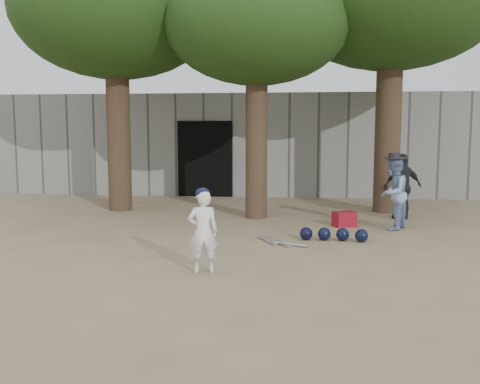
# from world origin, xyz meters

# --- Properties ---
(ground) EXTENTS (70.00, 70.00, 0.00)m
(ground) POSITION_xyz_m (0.00, 0.00, 0.00)
(ground) COLOR #937C5E
(ground) RESTS_ON ground
(boy_player) EXTENTS (0.47, 0.37, 1.14)m
(boy_player) POSITION_xyz_m (0.25, -0.45, 0.57)
(boy_player) COLOR white
(boy_player) RESTS_ON ground
(spectator_blue) EXTENTS (0.81, 0.87, 1.44)m
(spectator_blue) POSITION_xyz_m (3.38, 3.08, 0.72)
(spectator_blue) COLOR #7C92BF
(spectator_blue) RESTS_ON ground
(spectator_dark) EXTENTS (0.90, 0.56, 1.44)m
(spectator_dark) POSITION_xyz_m (3.79, 4.37, 0.72)
(spectator_dark) COLOR black
(spectator_dark) RESTS_ON ground
(red_bag) EXTENTS (0.51, 0.46, 0.30)m
(red_bag) POSITION_xyz_m (2.47, 3.32, 0.15)
(red_bag) COLOR maroon
(red_bag) RESTS_ON ground
(back_building) EXTENTS (16.00, 5.24, 3.00)m
(back_building) POSITION_xyz_m (-0.00, 10.33, 1.50)
(back_building) COLOR gray
(back_building) RESTS_ON ground
(helmet_row) EXTENTS (1.19, 0.31, 0.23)m
(helmet_row) POSITION_xyz_m (2.17, 1.87, 0.12)
(helmet_row) COLOR black
(helmet_row) RESTS_ON ground
(bat_pile) EXTENTS (0.89, 0.77, 0.06)m
(bat_pile) POSITION_xyz_m (1.20, 1.50, 0.03)
(bat_pile) COLOR #B3B2B9
(bat_pile) RESTS_ON ground
(tree_row) EXTENTS (11.40, 5.80, 6.69)m
(tree_row) POSITION_xyz_m (0.74, 5.02, 4.69)
(tree_row) COLOR brown
(tree_row) RESTS_ON ground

